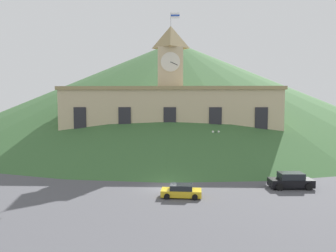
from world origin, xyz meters
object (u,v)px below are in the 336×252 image
at_px(street_lamp_far_left, 133,141).
at_px(car_yellow_coupe, 181,191).
at_px(street_lamp_center, 216,140).
at_px(pedestrian, 104,163).
at_px(car_gray_pickup, 249,166).
at_px(car_black_suv, 291,181).

relative_size(street_lamp_far_left, car_yellow_coupe, 1.18).
bearing_deg(street_lamp_center, pedestrian, -164.58).
bearing_deg(car_gray_pickup, street_lamp_far_left, 158.79).
xyz_separation_m(street_lamp_center, car_yellow_coupe, (-5.61, -18.33, -3.23)).
height_order(car_yellow_coupe, pedestrian, pedestrian).
relative_size(car_gray_pickup, pedestrian, 3.28).
height_order(street_lamp_center, car_black_suv, street_lamp_center).
height_order(car_yellow_coupe, car_black_suv, car_black_suv).
xyz_separation_m(car_black_suv, pedestrian, (-23.97, 9.65, 0.07)).
relative_size(street_lamp_center, car_black_suv, 1.07).
bearing_deg(car_black_suv, street_lamp_center, -66.28).
height_order(street_lamp_far_left, car_gray_pickup, street_lamp_far_left).
relative_size(car_yellow_coupe, car_black_suv, 0.86).
distance_m(street_lamp_center, car_black_suv, 16.25).
relative_size(street_lamp_far_left, car_black_suv, 1.01).
distance_m(car_yellow_coupe, car_black_suv, 13.31).
height_order(car_black_suv, car_gray_pickup, car_black_suv).
relative_size(street_lamp_far_left, car_gray_pickup, 0.94).
distance_m(street_lamp_center, car_gray_pickup, 7.74).
height_order(street_lamp_center, pedestrian, street_lamp_center).
relative_size(car_black_suv, pedestrian, 3.03).
xyz_separation_m(street_lamp_center, pedestrian, (-16.89, -4.66, -2.96)).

